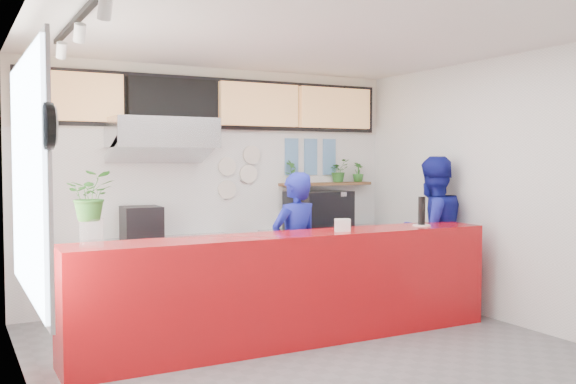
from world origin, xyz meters
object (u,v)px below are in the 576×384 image
object	(u,v)px
staff_right	(432,233)
service_counter	(293,288)
panini_oven	(142,223)
espresso_machine	(319,210)
staff_center	(295,249)
pepper_mill	(422,211)

from	to	relation	value
staff_right	service_counter	bearing A→B (deg)	13.55
service_counter	panini_oven	bearing A→B (deg)	120.10
service_counter	espresso_machine	bearing A→B (deg)	52.87
espresso_machine	staff_right	distance (m)	1.58
panini_oven	staff_center	xyz separation A→B (m)	(1.39, -1.21, -0.25)
staff_right	staff_center	bearing A→B (deg)	-2.22
panini_oven	espresso_machine	distance (m)	2.41
service_counter	staff_right	bearing A→B (deg)	12.17
panini_oven	service_counter	bearing A→B (deg)	-57.58
service_counter	staff_center	distance (m)	0.74
espresso_machine	service_counter	bearing A→B (deg)	-136.74
staff_center	pepper_mill	size ratio (longest dim) A/B	5.46
service_counter	staff_right	distance (m)	2.28
espresso_machine	staff_center	size ratio (longest dim) A/B	0.47
espresso_machine	pepper_mill	size ratio (longest dim) A/B	2.56
staff_right	pepper_mill	world-z (taller)	staff_right
service_counter	panini_oven	distance (m)	2.15
staff_center	staff_right	world-z (taller)	staff_right
service_counter	espresso_machine	xyz separation A→B (m)	(1.36, 1.80, 0.61)
panini_oven	staff_center	size ratio (longest dim) A/B	0.26
panini_oven	pepper_mill	world-z (taller)	pepper_mill
service_counter	espresso_machine	size ratio (longest dim) A/B	5.65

